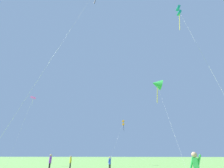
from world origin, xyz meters
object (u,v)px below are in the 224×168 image
object	(u,v)px
kite_orange_box	(123,123)
person_in_red_shirt	(110,163)
kite_green_small	(157,84)
kite_pink_low	(32,101)
kite_teal_box	(179,12)
person_with_spool	(70,161)
person_near_tree	(50,161)

from	to	relation	value
kite_orange_box	person_in_red_shirt	xyz separation A→B (m)	(-0.79, -14.53, -6.80)
kite_green_small	kite_orange_box	world-z (taller)	kite_green_small
kite_green_small	kite_pink_low	bearing A→B (deg)	174.26
kite_teal_box	kite_green_small	size ratio (longest dim) A/B	1.26
kite_pink_low	person_with_spool	world-z (taller)	kite_pink_low
kite_green_small	person_in_red_shirt	bearing A→B (deg)	-135.01
kite_teal_box	kite_orange_box	distance (m)	22.82
person_with_spool	person_near_tree	xyz separation A→B (m)	(-1.29, -2.75, 0.10)
kite_pink_low	person_near_tree	world-z (taller)	kite_pink_low
kite_teal_box	person_in_red_shirt	bearing A→B (deg)	150.70
kite_green_small	person_in_red_shirt	distance (m)	15.81
person_in_red_shirt	kite_pink_low	bearing A→B (deg)	150.50
person_near_tree	kite_orange_box	bearing A→B (deg)	65.66
person_near_tree	kite_green_small	bearing A→B (deg)	31.81
kite_teal_box	person_in_red_shirt	distance (m)	18.76
kite_green_small	person_near_tree	distance (m)	19.90
person_near_tree	person_in_red_shirt	xyz separation A→B (m)	(6.32, 1.19, -0.15)
kite_teal_box	kite_orange_box	xyz separation A→B (m)	(-7.84, 19.38, -9.14)
kite_pink_low	kite_green_small	distance (m)	24.43
kite_pink_low	kite_orange_box	xyz separation A→B (m)	(17.85, 4.88, -3.92)
kite_orange_box	person_with_spool	bearing A→B (deg)	-114.18
kite_pink_low	kite_teal_box	distance (m)	29.96
kite_green_small	person_with_spool	distance (m)	18.07
person_with_spool	kite_pink_low	bearing A→B (deg)	146.08
person_in_red_shirt	person_near_tree	bearing A→B (deg)	-169.37
kite_green_small	person_with_spool	xyz separation A→B (m)	(-12.25, -5.65, -12.02)
kite_green_small	person_with_spool	world-z (taller)	kite_green_small
person_with_spool	person_in_red_shirt	bearing A→B (deg)	-17.26
kite_teal_box	person_in_red_shirt	world-z (taller)	kite_teal_box
kite_pink_low	kite_teal_box	size ratio (longest dim) A/B	0.72
person_near_tree	kite_teal_box	bearing A→B (deg)	-13.75
kite_teal_box	person_with_spool	world-z (taller)	kite_teal_box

